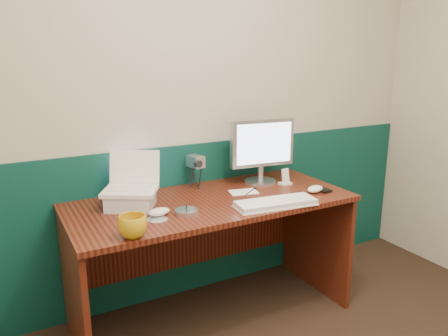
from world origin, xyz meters
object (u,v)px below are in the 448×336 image
keyboard (276,204)px  camcorder (196,173)px  desk (212,260)px  laptop (129,172)px  mug (133,226)px  monitor (261,152)px

keyboard → camcorder: size_ratio=2.30×
camcorder → desk: bearing=-104.9°
laptop → camcorder: (0.46, 0.16, -0.10)m
laptop → mug: bearing=-75.7°
laptop → keyboard: 0.80m
desk → monitor: monitor is taller
desk → keyboard: 0.53m
desk → mug: size_ratio=12.23×
desk → laptop: size_ratio=5.80×
mug → camcorder: 0.79m
monitor → camcorder: monitor is taller
desk → keyboard: bearing=-44.7°
desk → keyboard: size_ratio=3.62×
monitor → camcorder: bearing=172.2°
laptop → camcorder: bearing=49.3°
desk → camcorder: size_ratio=8.32×
monitor → keyboard: size_ratio=0.93×
monitor → mug: size_ratio=3.16×
laptop → camcorder: size_ratio=1.43×
keyboard → monitor: bearing=75.4°
desk → camcorder: (0.02, 0.25, 0.47)m
laptop → camcorder: laptop is taller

